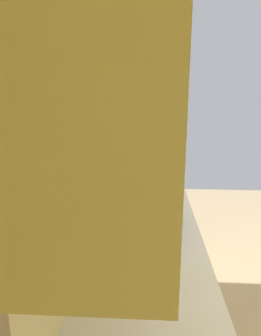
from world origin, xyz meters
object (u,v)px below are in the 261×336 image
object	(u,v)px
microwave	(144,205)
kettle	(158,188)
bowl	(164,267)
oven_range	(148,197)

from	to	relation	value
microwave	kettle	size ratio (longest dim) A/B	2.30
bowl	kettle	world-z (taller)	kettle
microwave	bowl	distance (m)	0.53
oven_range	microwave	xyz separation A→B (m)	(-1.75, 0.02, 0.57)
oven_range	microwave	distance (m)	1.84
oven_range	kettle	xyz separation A→B (m)	(-1.21, -0.07, 0.51)
microwave	bowl	bearing A→B (deg)	-169.15
microwave	bowl	xyz separation A→B (m)	(-0.51, -0.10, -0.10)
microwave	kettle	distance (m)	0.55
oven_range	bowl	size ratio (longest dim) A/B	7.37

